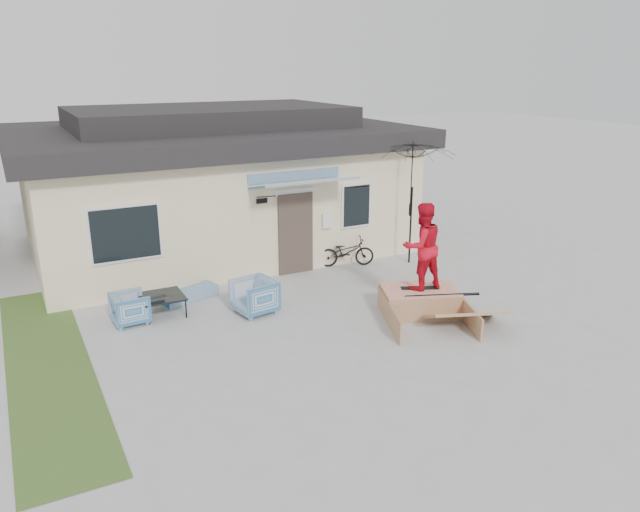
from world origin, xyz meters
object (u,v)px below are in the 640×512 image
loveseat (189,289)px  skateboard (420,287)px  bicycle (346,249)px  patio_umbrella (412,200)px  skater (422,245)px  skate_ramp (420,301)px  coffee_table (163,305)px  armchair_right (254,295)px  armchair_left (130,307)px

loveseat → skateboard: bearing=127.5°
bicycle → patio_umbrella: (1.67, -0.55, 1.27)m
skater → patio_umbrella: bearing=-119.2°
loveseat → skate_ramp: size_ratio=0.62×
bicycle → loveseat: bearing=115.2°
skate_ramp → bicycle: bearing=108.0°
coffee_table → loveseat: bearing=38.6°
armchair_right → skate_ramp: bearing=52.8°
skate_ramp → skater: size_ratio=1.14×
armchair_left → armchair_right: 2.60m
armchair_left → skater: skater is taller
coffee_table → skater: size_ratio=0.48×
skate_ramp → skateboard: size_ratio=2.59×
bicycle → skateboard: bicycle is taller
bicycle → skater: size_ratio=0.79×
armchair_right → loveseat: bearing=-153.3°
loveseat → armchair_left: (-1.45, -0.72, 0.11)m
loveseat → bicycle: 4.49m
skateboard → loveseat: bearing=169.5°
coffee_table → skate_ramp: (5.00, -2.51, 0.05)m
loveseat → coffee_table: (-0.75, -0.60, -0.04)m
armchair_right → skateboard: bearing=53.6°
patio_umbrella → skater: skater is taller
armchair_right → coffee_table: armchair_right is taller
armchair_left → coffee_table: armchair_left is taller
coffee_table → patio_umbrella: bearing=4.0°
armchair_left → skateboard: 6.18m
loveseat → skateboard: 5.26m
bicycle → patio_umbrella: bearing=-88.7°
loveseat → armchair_right: armchair_right is taller
bicycle → skater: skater is taller
armchair_left → skater: size_ratio=0.39×
coffee_table → skate_ramp: 5.60m
armchair_left → coffee_table: (0.70, 0.12, -0.14)m
skateboard → coffee_table: bearing=179.0°
armchair_left → armchair_right: armchair_right is taller
loveseat → skate_ramp: (4.25, -3.11, 0.01)m
skater → coffee_table: bearing=-22.9°
skate_ramp → skater: 1.27m
skateboard → skate_ramp: bearing=-86.4°
armchair_right → bicycle: bicycle is taller
loveseat → patio_umbrella: 6.31m
loveseat → skater: bearing=127.5°
patio_umbrella → skater: 3.49m
skater → armchair_left: bearing=-19.1°
armchair_left → skateboard: bearing=-115.1°
armchair_right → coffee_table: (-1.80, 0.83, -0.20)m
armchair_right → skateboard: (3.22, -1.63, 0.14)m
loveseat → skate_ramp: bearing=126.9°
bicycle → skater: bearing=-163.5°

